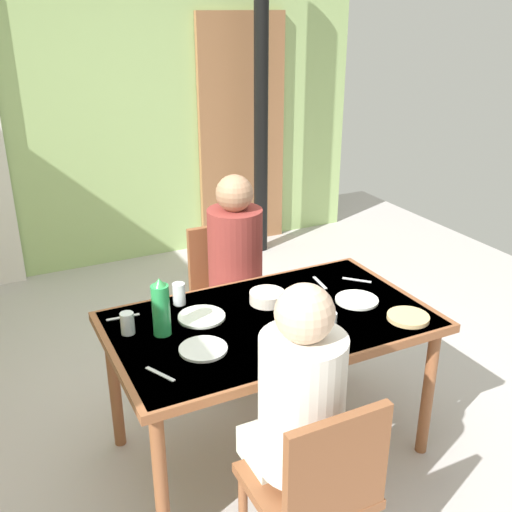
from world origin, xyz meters
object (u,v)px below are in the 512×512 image
(person_far_diner, at_px, (236,254))
(water_bottle_green_near, at_px, (161,308))
(person_near_diner, at_px, (300,399))
(chair_far_diner, at_px, (227,290))
(dining_table, at_px, (271,332))
(serving_bowl_center, at_px, (267,297))
(chair_near_diner, at_px, (317,488))

(person_far_diner, distance_m, water_bottle_green_near, 0.83)
(person_near_diner, xyz_separation_m, water_bottle_green_near, (-0.26, 0.73, 0.07))
(chair_far_diner, bearing_deg, dining_table, 80.95)
(person_far_diner, height_order, serving_bowl_center, person_far_diner)
(chair_far_diner, distance_m, person_far_diner, 0.31)
(chair_near_diner, bearing_deg, serving_bowl_center, 72.94)
(person_near_diner, bearing_deg, person_far_diner, 74.77)
(chair_near_diner, bearing_deg, person_near_diner, 90.00)
(chair_near_diner, relative_size, serving_bowl_center, 5.12)
(person_near_diner, height_order, water_bottle_green_near, person_near_diner)
(serving_bowl_center, bearing_deg, dining_table, -111.64)
(dining_table, xyz_separation_m, person_far_diner, (0.12, 0.64, 0.13))
(person_near_diner, relative_size, serving_bowl_center, 4.53)
(water_bottle_green_near, xyz_separation_m, serving_bowl_center, (0.54, 0.06, -0.10))
(serving_bowl_center, bearing_deg, water_bottle_green_near, -173.51)
(dining_table, height_order, serving_bowl_center, serving_bowl_center)
(dining_table, bearing_deg, serving_bowl_center, 68.36)
(chair_far_diner, xyz_separation_m, person_near_diner, (-0.35, -1.42, 0.28))
(chair_near_diner, distance_m, water_bottle_green_near, 0.97)
(dining_table, distance_m, person_near_diner, 0.69)
(dining_table, height_order, water_bottle_green_near, water_bottle_green_near)
(dining_table, bearing_deg, person_near_diner, -109.37)
(person_near_diner, bearing_deg, chair_near_diner, -90.00)
(dining_table, xyz_separation_m, person_near_diner, (-0.23, -0.64, 0.13))
(person_near_diner, bearing_deg, water_bottle_green_near, 109.36)
(dining_table, xyz_separation_m, water_bottle_green_near, (-0.48, 0.09, 0.19))
(water_bottle_green_near, height_order, serving_bowl_center, water_bottle_green_near)
(chair_near_diner, relative_size, person_far_diner, 1.13)
(chair_far_diner, xyz_separation_m, person_far_diner, (-0.00, -0.14, 0.28))
(water_bottle_green_near, bearing_deg, dining_table, -10.10)
(person_far_diner, relative_size, water_bottle_green_near, 2.92)
(chair_near_diner, xyz_separation_m, chair_far_diner, (0.35, 1.56, 0.00))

